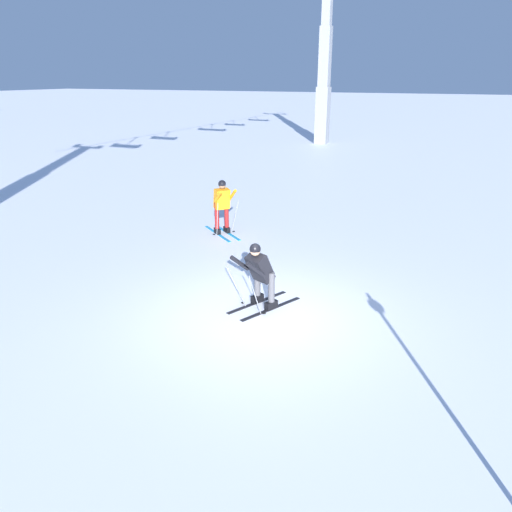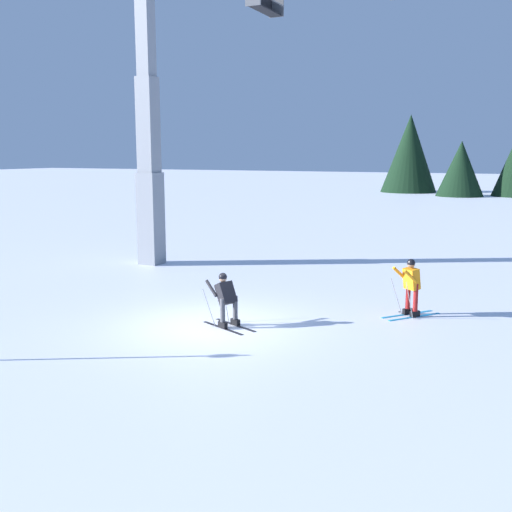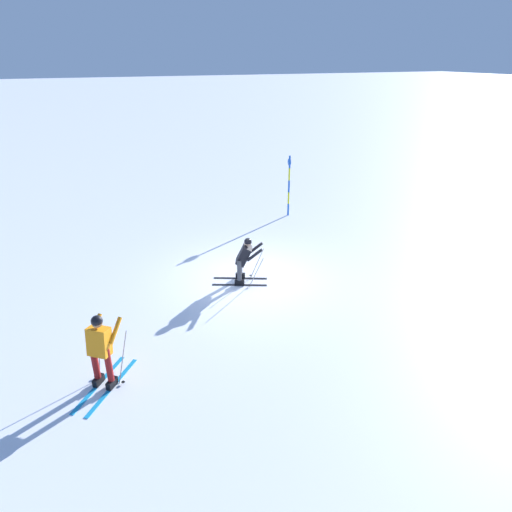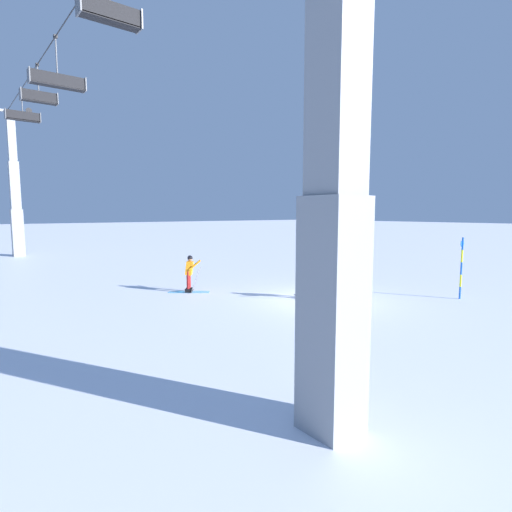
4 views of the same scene
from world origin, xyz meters
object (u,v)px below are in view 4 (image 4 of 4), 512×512
object	(u,v)px
lift_tower_near	(337,121)
trail_marker_pole	(461,266)
skier_distant_uphill	(190,271)
skier_carving_main	(308,280)
lift_tower_far	(15,195)
chairlift_seat_second	(111,12)
chairlift_seat_fourth	(39,96)
chairlift_seat_farthest	(23,116)
chairlift_seat_middle	(58,80)

from	to	relation	value
lift_tower_near	trail_marker_pole	size ratio (longest dim) A/B	4.71
skier_distant_uphill	skier_carving_main	bearing A→B (deg)	-143.78
lift_tower_far	chairlift_seat_second	distance (m)	23.74
lift_tower_near	skier_distant_uphill	world-z (taller)	lift_tower_near
trail_marker_pole	skier_distant_uphill	bearing A→B (deg)	44.70
chairlift_seat_fourth	trail_marker_pole	world-z (taller)	chairlift_seat_fourth
trail_marker_pole	lift_tower_near	bearing A→B (deg)	105.76
skier_carving_main	trail_marker_pole	xyz separation A→B (m)	(-3.79, -4.82, 0.54)
skier_carving_main	chairlift_seat_farthest	distance (m)	22.82
trail_marker_pole	skier_carving_main	bearing A→B (deg)	51.85
lift_tower_near	chairlift_seat_middle	world-z (taller)	lift_tower_near
skier_carving_main	chairlift_seat_middle	xyz separation A→B (m)	(9.81, 6.70, 8.82)
chairlift_seat_second	trail_marker_pole	bearing A→B (deg)	-118.26
lift_tower_far	chairlift_seat_second	xyz separation A→B (m)	(-23.21, 0.00, 4.99)
chairlift_seat_fourth	lift_tower_near	bearing A→B (deg)	180.00
chairlift_seat_fourth	chairlift_seat_farthest	size ratio (longest dim) A/B	1.00
lift_tower_near	trail_marker_pole	distance (m)	12.47
skier_carving_main	chairlift_seat_fourth	size ratio (longest dim) A/B	0.80
chairlift_seat_farthest	trail_marker_pole	distance (m)	27.64
skier_carving_main	skier_distant_uphill	world-z (taller)	skier_distant_uphill
chairlift_seat_fourth	skier_distant_uphill	world-z (taller)	chairlift_seat_fourth
skier_carving_main	chairlift_seat_middle	bearing A→B (deg)	34.33
skier_carving_main	chairlift_seat_fourth	bearing A→B (deg)	25.16
lift_tower_far	chairlift_seat_second	size ratio (longest dim) A/B	5.60
chairlift_seat_second	skier_distant_uphill	bearing A→B (deg)	-64.03
skier_carving_main	lift_tower_far	size ratio (longest dim) A/B	0.14
lift_tower_near	chairlift_seat_second	xyz separation A→B (m)	(9.45, -0.00, 5.03)
lift_tower_far	chairlift_seat_fourth	world-z (taller)	lift_tower_far
lift_tower_near	chairlift_seat_middle	xyz separation A→B (m)	(16.85, -0.00, 4.79)
chairlift_seat_fourth	skier_carving_main	bearing A→B (deg)	-154.84
chairlift_seat_second	chairlift_seat_farthest	world-z (taller)	same
skier_carving_main	chairlift_seat_second	distance (m)	11.52
chairlift_seat_second	skier_distant_uphill	xyz separation A→B (m)	(1.77, -3.64, -8.92)
skier_carving_main	lift_tower_near	size ratio (longest dim) A/B	0.14
chairlift_seat_farthest	skier_carving_main	bearing A→B (deg)	-161.35
lift_tower_far	chairlift_seat_second	bearing A→B (deg)	180.00
lift_tower_near	lift_tower_far	world-z (taller)	same
lift_tower_far	trail_marker_pole	size ratio (longest dim) A/B	4.71
skier_carving_main	trail_marker_pole	bearing A→B (deg)	-128.15
skier_distant_uphill	chairlift_seat_fourth	bearing A→B (deg)	19.85
chairlift_seat_second	lift_tower_near	bearing A→B (deg)	180.00
skier_carving_main	skier_distant_uphill	bearing A→B (deg)	36.22
lift_tower_far	chairlift_seat_middle	distance (m)	16.50
lift_tower_near	chairlift_seat_farthest	size ratio (longest dim) A/B	5.58
chairlift_seat_second	chairlift_seat_middle	size ratio (longest dim) A/B	0.86
chairlift_seat_fourth	skier_distant_uphill	bearing A→B (deg)	-160.15
lift_tower_near	chairlift_seat_second	size ratio (longest dim) A/B	5.60
chairlift_seat_middle	chairlift_seat_second	bearing A→B (deg)	180.00
lift_tower_far	chairlift_seat_farthest	bearing A→B (deg)	-180.00
chairlift_seat_second	chairlift_seat_farthest	xyz separation A→B (m)	(17.44, -0.00, -0.01)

